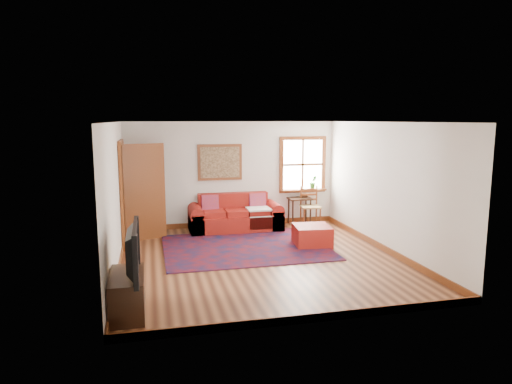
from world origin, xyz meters
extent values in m
plane|color=#472213|center=(0.00, 0.00, 0.00)|extent=(5.50, 5.50, 0.00)
cube|color=silver|center=(0.00, 2.75, 1.25)|extent=(5.00, 0.04, 2.50)
cube|color=silver|center=(0.00, -2.75, 1.25)|extent=(5.00, 0.04, 2.50)
cube|color=silver|center=(-2.50, 0.00, 1.25)|extent=(0.04, 5.50, 2.50)
cube|color=silver|center=(2.50, 0.00, 1.25)|extent=(0.04, 5.50, 2.50)
cube|color=white|center=(0.00, 0.00, 2.50)|extent=(5.00, 5.50, 0.04)
cube|color=brown|center=(0.00, 2.73, 0.06)|extent=(5.00, 0.03, 0.12)
cube|color=brown|center=(-2.48, 0.00, 0.06)|extent=(0.03, 5.50, 0.12)
cube|color=brown|center=(2.48, 0.00, 0.06)|extent=(0.03, 5.50, 0.12)
cube|color=white|center=(1.75, 2.73, 1.45)|extent=(1.00, 0.02, 1.20)
cube|color=brown|center=(1.75, 2.72, 2.09)|extent=(1.18, 0.06, 0.09)
cube|color=brown|center=(1.75, 2.72, 0.80)|extent=(1.18, 0.06, 0.09)
cube|color=brown|center=(1.21, 2.72, 1.45)|extent=(0.09, 0.06, 1.20)
cube|color=brown|center=(2.29, 2.72, 1.45)|extent=(0.09, 0.06, 1.20)
cube|color=brown|center=(1.75, 2.72, 1.45)|extent=(1.00, 0.04, 0.05)
cube|color=brown|center=(1.75, 2.65, 0.83)|extent=(1.15, 0.20, 0.04)
imported|color=#246322|center=(2.00, 2.63, 1.01)|extent=(0.18, 0.15, 0.33)
cube|color=black|center=(-2.49, 1.60, 1.02)|extent=(0.02, 0.90, 2.05)
cube|color=brown|center=(-2.46, 1.11, 1.02)|extent=(0.06, 0.09, 2.05)
cube|color=brown|center=(-2.46, 2.10, 1.02)|extent=(0.06, 0.09, 2.05)
cube|color=brown|center=(-2.46, 1.60, 2.09)|extent=(0.06, 1.08, 0.09)
cube|color=brown|center=(-2.04, 1.90, 1.02)|extent=(0.86, 0.35, 2.05)
cube|color=silver|center=(-2.04, 1.90, 1.13)|extent=(0.56, 0.22, 1.33)
cube|color=brown|center=(-0.30, 2.73, 1.55)|extent=(1.05, 0.04, 0.85)
cube|color=tan|center=(-0.30, 2.69, 1.55)|extent=(0.92, 0.03, 0.72)
cube|color=#580C13|center=(-0.10, 0.82, 0.01)|extent=(3.23, 2.59, 0.02)
cube|color=maroon|center=(-0.02, 2.28, 0.18)|extent=(2.12, 0.88, 0.37)
cube|color=maroon|center=(-0.02, 2.60, 0.60)|extent=(1.65, 0.24, 0.46)
cube|color=maroon|center=(-0.93, 2.28, 0.23)|extent=(0.30, 0.88, 0.46)
cube|color=maroon|center=(0.90, 2.28, 0.23)|extent=(0.30, 0.88, 0.46)
cube|color=#CA401C|center=(-0.58, 2.45, 0.63)|extent=(0.39, 0.19, 0.40)
cube|color=#CA401C|center=(0.55, 2.45, 0.63)|extent=(0.39, 0.19, 0.40)
cube|color=silver|center=(0.49, 2.12, 0.51)|extent=(0.54, 0.48, 0.04)
cube|color=maroon|center=(1.26, 0.67, 0.20)|extent=(0.78, 0.78, 0.41)
cube|color=#321C10|center=(1.62, 2.53, 0.64)|extent=(0.55, 0.41, 0.04)
cylinder|color=#321C10|center=(1.40, 2.36, 0.31)|extent=(0.04, 0.04, 0.62)
cylinder|color=#321C10|center=(1.85, 2.36, 0.31)|extent=(0.04, 0.04, 0.62)
cylinder|color=#321C10|center=(1.40, 2.70, 0.31)|extent=(0.04, 0.04, 0.62)
cylinder|color=#321C10|center=(1.85, 2.70, 0.31)|extent=(0.04, 0.04, 0.62)
cube|color=tan|center=(1.80, 2.25, 0.48)|extent=(0.49, 0.47, 0.04)
cylinder|color=brown|center=(1.59, 2.09, 0.23)|extent=(0.04, 0.04, 0.46)
cylinder|color=brown|center=(1.98, 2.05, 0.23)|extent=(0.04, 0.04, 0.46)
cylinder|color=brown|center=(1.63, 2.45, 0.48)|extent=(0.04, 0.04, 0.96)
cylinder|color=brown|center=(2.01, 2.41, 0.48)|extent=(0.04, 0.04, 0.96)
cube|color=brown|center=(1.82, 2.43, 0.75)|extent=(0.39, 0.07, 0.29)
cube|color=#321C10|center=(-2.27, -1.92, 0.27)|extent=(0.44, 0.98, 0.54)
imported|color=black|center=(-2.25, -1.98, 0.87)|extent=(0.15, 1.17, 0.67)
cylinder|color=silver|center=(-2.22, -1.48, 0.63)|extent=(0.12, 0.12, 0.18)
cylinder|color=#FFA53F|center=(-2.22, -1.48, 0.60)|extent=(0.07, 0.07, 0.12)
camera|label=1|loc=(-1.93, -7.87, 2.54)|focal=32.00mm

